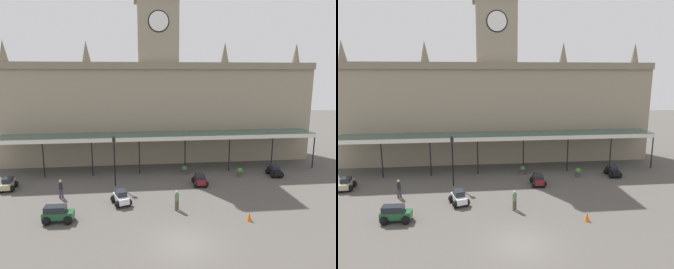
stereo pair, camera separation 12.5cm
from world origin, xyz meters
TOP-DOWN VIEW (x-y plane):
  - ground_plane at (0.00, 0.00)m, footprint 140.00×140.00m
  - station_building at (0.00, 21.19)m, footprint 38.36×6.03m
  - entrance_canopy at (-0.00, 15.94)m, footprint 35.61×3.26m
  - car_green_estate at (-8.85, 4.14)m, footprint 2.27×1.58m
  - car_maroon_sedan at (3.37, 10.63)m, footprint 1.56×2.08m
  - car_black_sedan at (12.03, 12.49)m, footprint 1.56×2.08m
  - car_beige_sedan at (-15.13, 11.38)m, footprint 1.65×2.13m
  - car_white_sedan at (-4.28, 6.87)m, footprint 1.91×2.22m
  - pedestrian_crossing_forecourt at (-9.66, 8.82)m, footprint 0.35×0.34m
  - pedestrian_beside_cars at (0.27, 5.16)m, footprint 0.35×0.34m
  - victorian_lamppost at (-5.01, 11.37)m, footprint 0.30×0.30m
  - traffic_cone at (5.45, 2.71)m, footprint 0.40×0.40m
  - planter_forecourt_centre at (2.36, 14.07)m, footprint 0.60×0.60m
  - planter_by_canopy at (8.19, 12.65)m, footprint 0.60×0.60m

SIDE VIEW (x-z plane):
  - ground_plane at x=0.00m, z-range 0.00..0.00m
  - traffic_cone at x=5.45m, z-range 0.00..0.69m
  - planter_forecourt_centre at x=2.36m, z-range 0.01..0.97m
  - planter_by_canopy at x=8.19m, z-range 0.01..0.97m
  - car_maroon_sedan at x=3.37m, z-range -0.09..1.10m
  - car_black_sedan at x=12.03m, z-range -0.09..1.10m
  - car_beige_sedan at x=-15.13m, z-range -0.09..1.10m
  - car_white_sedan at x=-4.28m, z-range -0.09..1.10m
  - car_green_estate at x=-8.85m, z-range -0.07..1.20m
  - pedestrian_crossing_forecourt at x=-9.66m, z-range 0.07..1.74m
  - pedestrian_beside_cars at x=0.27m, z-range 0.07..1.74m
  - victorian_lamppost at x=-5.01m, z-range 0.60..5.66m
  - entrance_canopy at x=0.00m, z-range 1.95..6.19m
  - station_building at x=0.00m, z-range -3.42..17.20m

